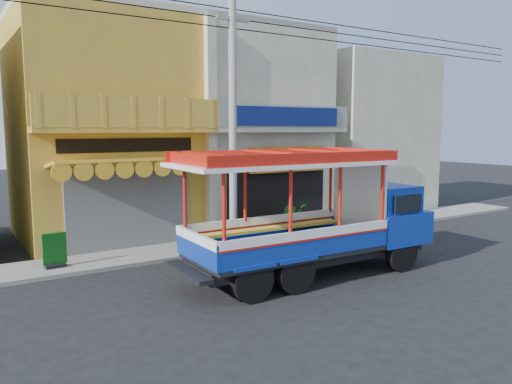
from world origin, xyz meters
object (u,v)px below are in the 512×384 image
(utility_pole, at_px, (237,100))
(potted_plant_a, at_px, (296,219))
(potted_plant_b, at_px, (291,219))
(green_sign, at_px, (55,253))
(songthaew_truck, at_px, (326,215))

(utility_pole, height_order, potted_plant_a, utility_pole)
(potted_plant_a, relative_size, potted_plant_b, 1.04)
(utility_pole, relative_size, green_sign, 27.74)
(green_sign, bearing_deg, potted_plant_b, 1.50)
(green_sign, bearing_deg, potted_plant_a, 0.23)
(songthaew_truck, relative_size, potted_plant_b, 7.25)
(utility_pole, bearing_deg, potted_plant_a, 9.98)
(green_sign, bearing_deg, songthaew_truck, -33.80)
(green_sign, bearing_deg, utility_pole, -4.65)
(songthaew_truck, distance_m, green_sign, 7.83)
(utility_pole, relative_size, potted_plant_a, 25.75)
(potted_plant_a, bearing_deg, green_sign, 125.37)
(songthaew_truck, xyz_separation_m, green_sign, (-6.44, 4.31, -1.15))
(songthaew_truck, relative_size, green_sign, 7.49)
(green_sign, height_order, potted_plant_a, potted_plant_a)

